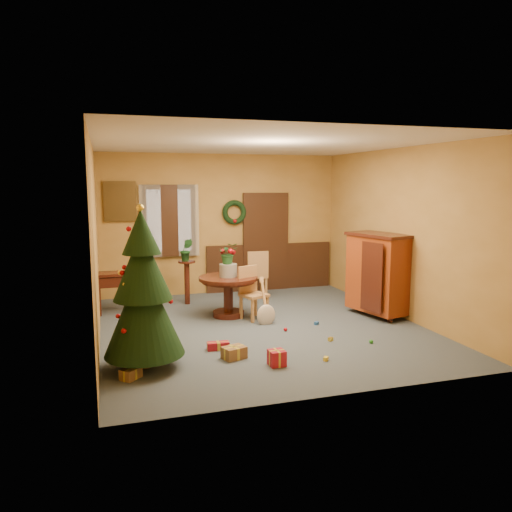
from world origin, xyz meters
name	(u,v)px	position (x,y,z in m)	size (l,w,h in m)	color
room_envelope	(232,240)	(0.21, 2.70, 1.12)	(5.50, 5.50, 5.50)	#374451
dining_table	(228,289)	(-0.35, 0.80, 0.49)	(1.02, 1.02, 0.70)	black
urn	(228,270)	(-0.35, 0.80, 0.81)	(0.31, 0.31, 0.22)	slate
centerpiece_plant	(228,253)	(-0.35, 0.80, 1.11)	(0.33, 0.29, 0.37)	#1E4C23
chair_near	(251,291)	(-0.01, 0.55, 0.48)	(0.51, 0.51, 0.90)	#A76A43
chair_far	(257,273)	(0.52, 1.95, 0.52)	(0.44, 0.44, 0.97)	#A76A43
guitar	(266,302)	(0.12, 0.13, 0.37)	(0.32, 0.15, 0.74)	beige
plant_stand	(187,277)	(-0.89, 1.90, 0.52)	(0.32, 0.32, 0.83)	black
stand_plant	(186,250)	(-0.89, 1.90, 1.05)	(0.24, 0.19, 0.43)	#19471E
christmas_tree	(143,292)	(-1.95, -1.29, 0.97)	(1.00, 1.00, 2.06)	#382111
writing_desk	(119,282)	(-2.15, 1.60, 0.55)	(0.83, 0.42, 0.73)	black
sideboard	(378,272)	(2.15, 0.09, 0.77)	(0.85, 1.24, 1.45)	#521909
gift_a	(234,352)	(-0.79, -1.28, 0.08)	(0.35, 0.30, 0.16)	brown
gift_b	(277,358)	(-0.34, -1.70, 0.10)	(0.21, 0.21, 0.20)	maroon
gift_c	(131,374)	(-2.14, -1.60, 0.06)	(0.28, 0.28, 0.13)	brown
gift_d	(218,346)	(-0.92, -0.88, 0.05)	(0.31, 0.14, 0.11)	maroon
toy_a	(316,323)	(0.90, -0.15, 0.03)	(0.08, 0.05, 0.05)	#225296
toy_b	(371,342)	(1.26, -1.28, 0.03)	(0.06, 0.06, 0.06)	#268524
toy_c	(326,359)	(0.34, -1.72, 0.03)	(0.08, 0.05, 0.05)	yellow
toy_d	(285,329)	(0.28, -0.34, 0.03)	(0.06, 0.06, 0.06)	#B20B14
toy_e	(331,339)	(0.75, -0.99, 0.03)	(0.08, 0.05, 0.05)	yellow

